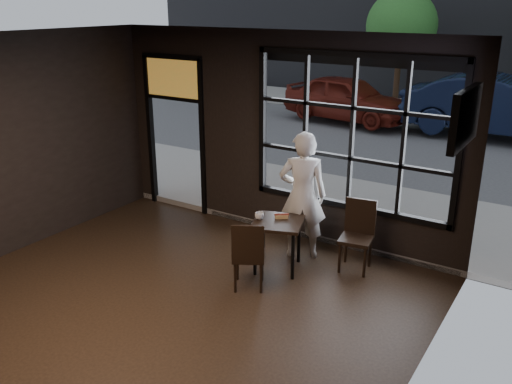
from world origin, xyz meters
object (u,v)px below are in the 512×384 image
Objects in this scene: chair_near at (249,254)px; man at (302,195)px; cafe_table at (277,245)px; navy_car at (498,106)px.

man is (0.14, 1.21, 0.47)m from chair_near.
cafe_table is 0.76× the size of chair_near.
man is 9.17m from navy_car.
chair_near is 1.30m from man.
man reaches higher than cafe_table.
cafe_table is 0.81m from man.
chair_near reaches higher than cafe_table.
chair_near is 0.19× the size of navy_car.
chair_near is at bearing 172.61° from navy_car.
cafe_table is 9.75m from navy_car.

